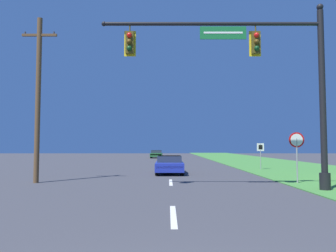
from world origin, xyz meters
TOP-DOWN VIEW (x-y plane):
  - grass_verge_right at (10.50, 30.00)m, footprint 10.00×110.00m
  - road_center_line at (0.00, 22.00)m, footprint 0.16×34.80m
  - signal_mast at (4.09, 10.91)m, footprint 9.62×0.47m
  - car_ahead at (-0.05, 19.44)m, footprint 1.83×4.32m
  - far_car at (-1.96, 48.51)m, footprint 1.82×4.47m
  - stop_sign at (6.27, 13.48)m, footprint 0.76×0.07m
  - route_sign_post at (7.08, 22.78)m, footprint 0.55×0.06m
  - utility_pole_near at (-6.82, 13.85)m, footprint 1.80×0.26m

SIDE VIEW (x-z plane):
  - road_center_line at x=0.00m, z-range 0.00..0.01m
  - grass_verge_right at x=10.50m, z-range 0.00..0.04m
  - car_ahead at x=-0.05m, z-range 0.01..1.20m
  - far_car at x=-1.96m, z-range 0.01..1.20m
  - route_sign_post at x=7.08m, z-range 0.51..2.54m
  - stop_sign at x=6.27m, z-range 0.61..3.12m
  - utility_pole_near at x=-6.82m, z-range 0.15..8.67m
  - signal_mast at x=4.09m, z-range 0.88..8.81m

